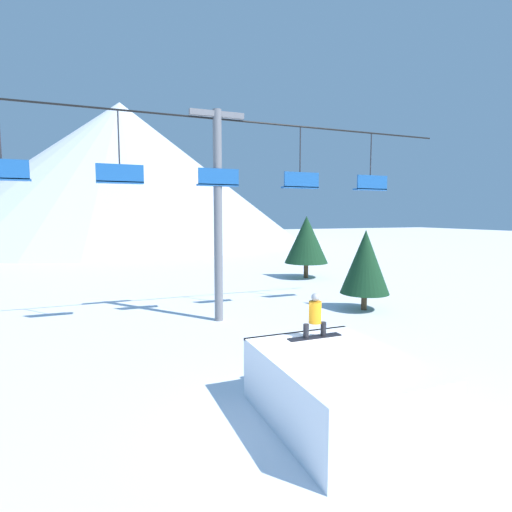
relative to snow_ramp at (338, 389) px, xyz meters
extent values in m
plane|color=white|center=(-0.58, 0.52, -0.78)|extent=(220.00, 220.00, 0.00)
cone|color=silver|center=(-0.58, 65.85, 11.07)|extent=(61.70, 61.70, 23.69)
cube|color=white|center=(0.00, 0.00, 0.00)|extent=(3.09, 4.12, 1.55)
cube|color=silver|center=(0.00, 2.01, 0.75)|extent=(3.09, 0.10, 0.06)
cube|color=black|center=(0.19, 1.40, 0.79)|extent=(1.48, 0.26, 0.03)
cylinder|color=black|center=(-0.07, 1.40, 0.99)|extent=(0.15, 0.15, 0.36)
cylinder|color=black|center=(0.45, 1.40, 0.99)|extent=(0.15, 0.15, 0.36)
cylinder|color=orange|center=(0.19, 1.40, 1.45)|extent=(0.33, 0.33, 0.58)
sphere|color=#B2B2B7|center=(0.19, 1.40, 1.85)|extent=(0.21, 0.21, 0.21)
cylinder|color=slate|center=(-0.01, 9.53, 3.84)|extent=(0.38, 0.38, 9.24)
cube|color=slate|center=(-0.01, 9.53, 8.26)|extent=(2.40, 0.24, 0.24)
cylinder|color=black|center=(-0.01, 9.53, 8.06)|extent=(23.76, 0.08, 0.08)
cylinder|color=#28282D|center=(-8.09, 9.53, 6.66)|extent=(0.06, 0.06, 2.81)
cube|color=#195199|center=(-8.09, 9.53, 5.25)|extent=(1.80, 0.44, 0.08)
cube|color=#195199|center=(-8.09, 9.35, 5.60)|extent=(1.80, 0.08, 0.70)
cylinder|color=#28282D|center=(-4.05, 9.53, 6.66)|extent=(0.06, 0.06, 2.81)
cube|color=#195199|center=(-4.05, 9.53, 5.25)|extent=(1.80, 0.44, 0.08)
cube|color=#195199|center=(-4.05, 9.35, 5.60)|extent=(1.80, 0.08, 0.70)
cylinder|color=#28282D|center=(-0.01, 9.53, 6.66)|extent=(0.06, 0.06, 2.81)
cube|color=#195199|center=(-0.01, 9.53, 5.25)|extent=(1.80, 0.44, 0.08)
cube|color=#195199|center=(-0.01, 9.35, 5.60)|extent=(1.80, 0.08, 0.70)
cylinder|color=#28282D|center=(4.03, 9.53, 6.66)|extent=(0.06, 0.06, 2.81)
cube|color=#195199|center=(4.03, 9.53, 5.25)|extent=(1.80, 0.44, 0.08)
cube|color=#195199|center=(4.03, 9.35, 5.60)|extent=(1.80, 0.08, 0.70)
cylinder|color=#28282D|center=(8.07, 9.53, 6.66)|extent=(0.06, 0.06, 2.81)
cube|color=#195199|center=(8.07, 9.53, 5.25)|extent=(1.80, 0.44, 0.08)
cube|color=#195199|center=(8.07, 9.35, 5.60)|extent=(1.80, 0.08, 0.70)
cylinder|color=#4C3823|center=(7.32, 8.77, -0.36)|extent=(0.29, 0.29, 0.85)
cone|color=#14381E|center=(7.32, 8.77, 1.65)|extent=(2.42, 2.42, 3.17)
cylinder|color=#4C3823|center=(9.57, 18.82, -0.20)|extent=(0.35, 0.35, 1.15)
cone|color=#14381E|center=(9.57, 18.82, 2.13)|extent=(3.25, 3.25, 3.52)
camera|label=1|loc=(-5.00, -7.44, 3.97)|focal=28.00mm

